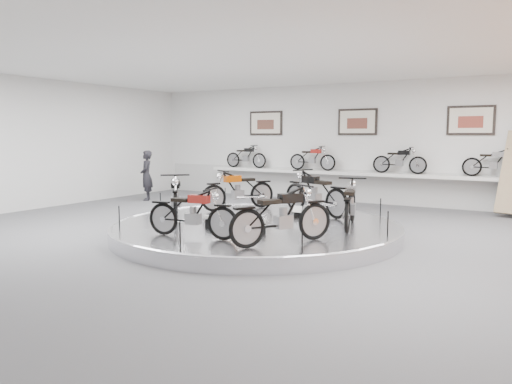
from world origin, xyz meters
The scene contains 22 objects.
floor centered at (0.00, 0.00, 0.00)m, with size 16.00×16.00×0.00m, color #525254.
ceiling centered at (0.00, 0.00, 4.00)m, with size 16.00×16.00×0.00m, color white.
wall_back centered at (0.00, 7.00, 2.00)m, with size 16.00×16.00×0.00m, color silver.
wall_left centered at (-8.00, 0.00, 2.00)m, with size 14.00×14.00×0.00m, color silver.
dado_band centered at (0.00, 6.98, 0.55)m, with size 15.68×0.04×1.10m, color #BCBCBA.
display_platform centered at (0.00, 0.30, 0.15)m, with size 6.40×6.40×0.30m, color silver.
platform_rim centered at (0.00, 0.30, 0.27)m, with size 6.40×6.40×0.10m, color #B2B2BA.
shelf centered at (0.00, 6.70, 1.00)m, with size 11.00×0.55×0.10m, color silver.
poster_left centered at (-3.50, 6.96, 2.70)m, with size 1.35×0.06×0.88m, color beige.
poster_center centered at (0.00, 6.96, 2.70)m, with size 1.35×0.06×0.88m, color beige.
poster_right centered at (3.50, 6.96, 2.70)m, with size 1.35×0.06×0.88m, color beige.
shelf_bike_a centered at (-4.20, 6.70, 1.42)m, with size 1.22×0.42×0.73m, color black, non-canonical shape.
shelf_bike_b centered at (-1.50, 6.70, 1.42)m, with size 1.22×0.42×0.73m, color maroon, non-canonical shape.
shelf_bike_c centered at (1.50, 6.70, 1.42)m, with size 1.22×0.42×0.73m, color black, non-canonical shape.
shelf_bike_d centered at (4.20, 6.70, 1.42)m, with size 1.22×0.42×0.73m, color #9E9FA3, non-canonical shape.
bike_a centered at (1.98, 0.90, 0.82)m, with size 1.77×0.62×1.04m, color #9E9FA3, non-canonical shape.
bike_b centered at (0.65, 2.06, 0.85)m, with size 1.88×0.67×1.11m, color black, non-canonical shape.
bike_c centered at (-1.45, 1.84, 0.83)m, with size 1.81×0.64×1.06m, color #B54705, non-canonical shape.
bike_d centered at (-1.86, -0.22, 0.85)m, with size 1.87×0.66×1.10m, color black, non-canonical shape.
bike_e centered at (-0.26, -1.67, 0.79)m, with size 1.65×0.58×0.97m, color maroon, non-canonical shape.
bike_f centered at (1.50, -1.31, 0.83)m, with size 1.81×0.64×1.07m, color black, non-canonical shape.
visitor centered at (-6.47, 3.78, 0.87)m, with size 0.63×0.42×1.74m, color black.
Camera 1 is at (5.58, -9.19, 2.26)m, focal length 35.00 mm.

